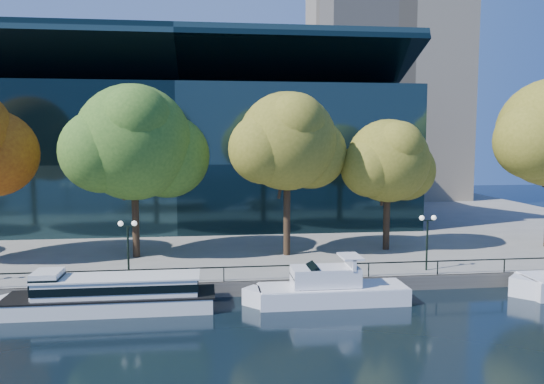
{
  "coord_description": "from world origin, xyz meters",
  "views": [
    {
      "loc": [
        -0.96,
        -31.61,
        10.58
      ],
      "look_at": [
        3.83,
        8.0,
        6.49
      ],
      "focal_mm": 35.0,
      "sensor_mm": 36.0,
      "label": 1
    }
  ],
  "objects": [
    {
      "name": "ground",
      "position": [
        0.0,
        0.0,
        0.0
      ],
      "size": [
        160.0,
        160.0,
        0.0
      ],
      "primitive_type": "plane",
      "color": "black",
      "rests_on": "ground"
    },
    {
      "name": "promenade",
      "position": [
        0.0,
        36.38,
        0.5
      ],
      "size": [
        90.0,
        67.08,
        1.0
      ],
      "color": "slate",
      "rests_on": "ground"
    },
    {
      "name": "railing",
      "position": [
        0.0,
        3.25,
        1.94
      ],
      "size": [
        88.2,
        0.08,
        0.99
      ],
      "color": "black",
      "rests_on": "promenade"
    },
    {
      "name": "convention_building",
      "position": [
        -4.0,
        31.79,
        8.51
      ],
      "size": [
        50.0,
        24.57,
        21.43
      ],
      "color": "black",
      "rests_on": "ground"
    },
    {
      "name": "office_tower",
      "position": [
        28.0,
        55.0,
        33.02
      ],
      "size": [
        22.5,
        22.5,
        65.9
      ],
      "color": "gray",
      "rests_on": "ground"
    },
    {
      "name": "tour_boat",
      "position": [
        -7.26,
        0.96,
        1.11
      ],
      "size": [
        13.71,
        3.06,
        2.6
      ],
      "color": "silver",
      "rests_on": "ground"
    },
    {
      "name": "cruiser_near",
      "position": [
        6.46,
        0.88,
        0.95
      ],
      "size": [
        10.6,
        2.73,
        3.07
      ],
      "color": "white",
      "rests_on": "ground"
    },
    {
      "name": "tree_2",
      "position": [
        -6.6,
        11.38,
        10.03
      ],
      "size": [
        11.48,
        9.41,
        13.82
      ],
      "color": "black",
      "rests_on": "promenade"
    },
    {
      "name": "tree_3",
      "position": [
        5.55,
        10.71,
        10.13
      ],
      "size": [
        9.94,
        8.15,
        13.28
      ],
      "color": "black",
      "rests_on": "promenade"
    },
    {
      "name": "tree_4",
      "position": [
        14.35,
        11.8,
        8.47
      ],
      "size": [
        8.81,
        7.22,
        11.16
      ],
      "color": "black",
      "rests_on": "promenade"
    },
    {
      "name": "lamp_1",
      "position": [
        -6.4,
        4.5,
        3.98
      ],
      "size": [
        1.26,
        0.36,
        4.03
      ],
      "color": "black",
      "rests_on": "promenade"
    },
    {
      "name": "lamp_2",
      "position": [
        14.71,
        4.5,
        3.98
      ],
      "size": [
        1.26,
        0.36,
        4.03
      ],
      "color": "black",
      "rests_on": "promenade"
    }
  ]
}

